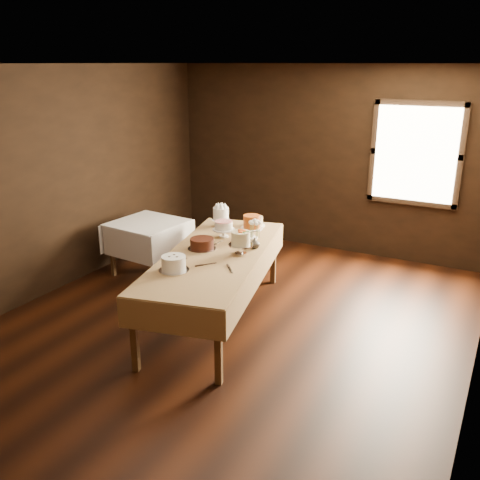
# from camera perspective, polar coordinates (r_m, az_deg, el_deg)

# --- Properties ---
(floor) EXTENTS (5.00, 6.00, 0.01)m
(floor) POSITION_cam_1_polar(r_m,az_deg,el_deg) (6.00, -0.92, -9.17)
(floor) COLOR black
(floor) RESTS_ON ground
(ceiling) EXTENTS (5.00, 6.00, 0.01)m
(ceiling) POSITION_cam_1_polar(r_m,az_deg,el_deg) (5.30, -1.08, 18.64)
(ceiling) COLOR beige
(ceiling) RESTS_ON wall_back
(wall_back) EXTENTS (5.00, 0.02, 2.80)m
(wall_back) POSITION_cam_1_polar(r_m,az_deg,el_deg) (8.18, 9.43, 8.58)
(wall_back) COLOR black
(wall_back) RESTS_ON ground
(wall_left) EXTENTS (0.02, 6.00, 2.80)m
(wall_left) POSITION_cam_1_polar(r_m,az_deg,el_deg) (7.02, -19.21, 6.13)
(wall_left) COLOR black
(wall_left) RESTS_ON ground
(window) EXTENTS (1.10, 0.05, 1.30)m
(window) POSITION_cam_1_polar(r_m,az_deg,el_deg) (7.77, 18.55, 8.84)
(window) COLOR #FFEABF
(window) RESTS_ON wall_back
(display_table) EXTENTS (1.58, 2.78, 0.81)m
(display_table) POSITION_cam_1_polar(r_m,az_deg,el_deg) (5.82, -2.72, -2.01)
(display_table) COLOR #462D15
(display_table) RESTS_ON ground
(side_table) EXTENTS (0.96, 0.96, 0.74)m
(side_table) POSITION_cam_1_polar(r_m,az_deg,el_deg) (7.29, -10.03, 1.29)
(side_table) COLOR #462D15
(side_table) RESTS_ON ground
(cake_meringue) EXTENTS (0.26, 0.26, 0.26)m
(cake_meringue) POSITION_cam_1_polar(r_m,az_deg,el_deg) (6.73, -2.09, 2.48)
(cake_meringue) COLOR silver
(cake_meringue) RESTS_ON display_table
(cake_speckled) EXTENTS (0.29, 0.29, 0.12)m
(cake_speckled) POSITION_cam_1_polar(r_m,az_deg,el_deg) (6.75, 1.62, 2.03)
(cake_speckled) COLOR white
(cake_speckled) RESTS_ON display_table
(cake_lattice) EXTENTS (0.29, 0.29, 0.20)m
(cake_lattice) POSITION_cam_1_polar(r_m,az_deg,el_deg) (6.31, -1.79, 1.12)
(cake_lattice) COLOR white
(cake_lattice) RESTS_ON display_table
(cake_caramel) EXTENTS (0.28, 0.28, 0.30)m
(cake_caramel) POSITION_cam_1_polar(r_m,az_deg,el_deg) (6.24, 1.27, 1.29)
(cake_caramel) COLOR white
(cake_caramel) RESTS_ON display_table
(cake_chocolate) EXTENTS (0.33, 0.33, 0.13)m
(cake_chocolate) POSITION_cam_1_polar(r_m,az_deg,el_deg) (5.91, -4.16, -0.45)
(cake_chocolate) COLOR silver
(cake_chocolate) RESTS_ON display_table
(cake_flowers) EXTENTS (0.27, 0.27, 0.28)m
(cake_flowers) POSITION_cam_1_polar(r_m,az_deg,el_deg) (5.72, 0.08, -0.45)
(cake_flowers) COLOR silver
(cake_flowers) RESTS_ON display_table
(cake_swirl) EXTENTS (0.35, 0.35, 0.16)m
(cake_swirl) POSITION_cam_1_polar(r_m,az_deg,el_deg) (5.33, -7.23, -2.59)
(cake_swirl) COLOR silver
(cake_swirl) RESTS_ON display_table
(cake_server_a) EXTENTS (0.17, 0.21, 0.01)m
(cake_server_a) POSITION_cam_1_polar(r_m,az_deg,el_deg) (5.49, -3.29, -2.61)
(cake_server_a) COLOR silver
(cake_server_a) RESTS_ON display_table
(cake_server_b) EXTENTS (0.18, 0.20, 0.01)m
(cake_server_b) POSITION_cam_1_polar(r_m,az_deg,el_deg) (5.31, -1.03, -3.33)
(cake_server_b) COLOR silver
(cake_server_b) RESTS_ON display_table
(cake_server_c) EXTENTS (0.03, 0.24, 0.01)m
(cake_server_c) POSITION_cam_1_polar(r_m,az_deg,el_deg) (6.14, -2.27, -0.24)
(cake_server_c) COLOR silver
(cake_server_c) RESTS_ON display_table
(cake_server_d) EXTENTS (0.11, 0.23, 0.01)m
(cake_server_d) POSITION_cam_1_polar(r_m,az_deg,el_deg) (6.03, 0.87, -0.59)
(cake_server_d) COLOR silver
(cake_server_d) RESTS_ON display_table
(cake_server_e) EXTENTS (0.24, 0.04, 0.01)m
(cake_server_e) POSITION_cam_1_polar(r_m,az_deg,el_deg) (5.69, -6.43, -1.90)
(cake_server_e) COLOR silver
(cake_server_e) RESTS_ON display_table
(flower_vase) EXTENTS (0.13, 0.13, 0.12)m
(flower_vase) POSITION_cam_1_polar(r_m,az_deg,el_deg) (5.93, 1.60, -0.32)
(flower_vase) COLOR #2D2823
(flower_vase) RESTS_ON display_table
(flower_bouquet) EXTENTS (0.14, 0.14, 0.20)m
(flower_bouquet) POSITION_cam_1_polar(r_m,az_deg,el_deg) (5.88, 1.62, 1.35)
(flower_bouquet) COLOR white
(flower_bouquet) RESTS_ON flower_vase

